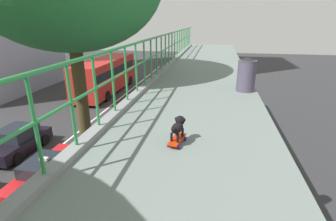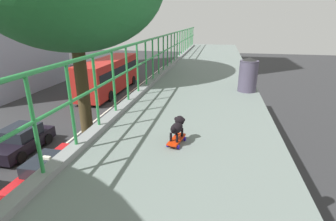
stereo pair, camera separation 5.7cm
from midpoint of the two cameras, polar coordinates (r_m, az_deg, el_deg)
The scene contains 6 objects.
car_red_taxi_fifth at distance 12.89m, azimuth -24.23°, elevation -12.32°, with size 1.97×4.37×1.55m.
car_black_sixth at distance 16.75m, azimuth -29.90°, elevation -5.76°, with size 1.96×3.81×1.45m.
city_bus at distance 26.85m, azimuth -12.94°, elevation 7.99°, with size 2.76×10.47×3.37m.
toy_skateboard at distance 3.78m, azimuth 2.35°, elevation -6.54°, with size 0.25×0.45×0.08m.
small_dog at distance 3.73m, azimuth 2.59°, elevation -3.45°, with size 0.21×0.41×0.31m.
litter_bin at distance 6.76m, azimuth 17.69°, elevation 7.72°, with size 0.46×0.46×0.86m.
Camera 2 is at (1.64, -0.03, 7.12)m, focal length 27.31 mm.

